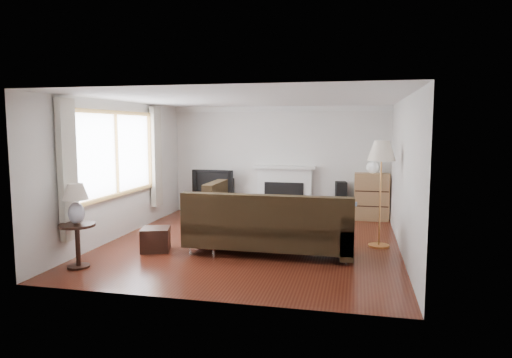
% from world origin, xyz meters
% --- Properties ---
extents(room, '(5.10, 5.60, 2.54)m').
position_xyz_m(room, '(0.00, 0.00, 1.25)').
color(room, '#501D11').
rests_on(room, ground).
extents(window, '(0.12, 2.74, 1.54)m').
position_xyz_m(window, '(-2.45, -0.20, 1.55)').
color(window, olive).
rests_on(window, room).
extents(curtain_near, '(0.10, 0.35, 2.10)m').
position_xyz_m(curtain_near, '(-2.40, -1.72, 1.40)').
color(curtain_near, beige).
rests_on(curtain_near, room).
extents(curtain_far, '(0.10, 0.35, 2.10)m').
position_xyz_m(curtain_far, '(-2.40, 1.32, 1.40)').
color(curtain_far, beige).
rests_on(curtain_far, room).
extents(fireplace, '(1.40, 0.26, 1.15)m').
position_xyz_m(fireplace, '(0.15, 2.64, 0.57)').
color(fireplace, white).
rests_on(fireplace, room).
extents(tv_stand, '(0.95, 0.43, 0.48)m').
position_xyz_m(tv_stand, '(-1.50, 2.50, 0.24)').
color(tv_stand, black).
rests_on(tv_stand, ground).
extents(television, '(0.98, 0.13, 0.57)m').
position_xyz_m(television, '(-1.50, 2.50, 0.76)').
color(television, black).
rests_on(television, tv_stand).
extents(speaker_left, '(0.27, 0.31, 0.83)m').
position_xyz_m(speaker_left, '(-1.15, 2.55, 0.41)').
color(speaker_left, black).
rests_on(speaker_left, ground).
extents(speaker_right, '(0.28, 0.31, 0.83)m').
position_xyz_m(speaker_right, '(1.44, 2.55, 0.41)').
color(speaker_right, black).
rests_on(speaker_right, ground).
extents(bookshelf, '(0.75, 0.36, 1.03)m').
position_xyz_m(bookshelf, '(2.10, 2.53, 0.51)').
color(bookshelf, '#966D45').
rests_on(bookshelf, ground).
extents(globe_lamp, '(0.26, 0.26, 0.26)m').
position_xyz_m(globe_lamp, '(2.10, 2.53, 1.16)').
color(globe_lamp, white).
rests_on(globe_lamp, bookshelf).
extents(sectional_sofa, '(2.90, 2.12, 0.94)m').
position_xyz_m(sectional_sofa, '(0.42, -0.53, 0.47)').
color(sectional_sofa, black).
rests_on(sectional_sofa, ground).
extents(coffee_table, '(1.08, 0.67, 0.40)m').
position_xyz_m(coffee_table, '(0.29, 1.00, 0.20)').
color(coffee_table, '#986A49').
rests_on(coffee_table, ground).
extents(footstool, '(0.57, 0.57, 0.38)m').
position_xyz_m(footstool, '(-1.44, -0.83, 0.19)').
color(footstool, black).
rests_on(footstool, ground).
extents(floor_lamp, '(0.61, 0.61, 1.80)m').
position_xyz_m(floor_lamp, '(2.16, 0.23, 0.90)').
color(floor_lamp, '#C38443').
rests_on(floor_lamp, ground).
extents(side_table, '(0.52, 0.52, 0.64)m').
position_xyz_m(side_table, '(-2.15, -1.92, 0.32)').
color(side_table, black).
rests_on(side_table, ground).
extents(table_lamp, '(0.36, 0.36, 0.58)m').
position_xyz_m(table_lamp, '(-2.15, -1.92, 0.93)').
color(table_lamp, silver).
rests_on(table_lamp, side_table).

